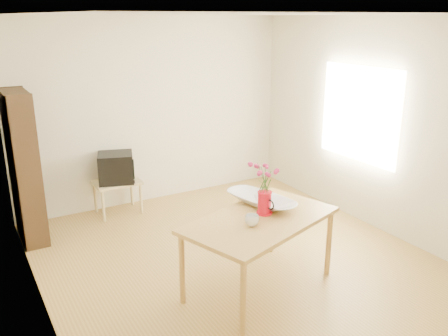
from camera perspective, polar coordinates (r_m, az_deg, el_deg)
room at (r=4.86m, az=2.05°, el=2.52°), size 4.50×4.50×4.50m
table at (r=4.57m, az=4.37°, el=-6.90°), size 1.69×1.27×0.75m
tv_stand at (r=6.56m, az=-12.73°, el=-2.18°), size 0.60×0.45×0.46m
bookshelf at (r=6.00m, az=-22.81°, el=-0.51°), size 0.28×0.70×1.80m
pitcher at (r=4.60m, az=4.88°, el=-4.30°), size 0.15×0.23×0.23m
flowers at (r=4.50m, az=4.99°, el=-0.76°), size 0.26×0.26×0.37m
mug at (r=4.37m, az=3.38°, el=-6.31°), size 0.18×0.18×0.10m
bowl at (r=4.78m, az=4.52°, el=-1.59°), size 0.64×0.64×0.50m
teacup_a at (r=4.78m, az=4.11°, el=-2.23°), size 0.10×0.10×0.06m
teacup_b at (r=4.84m, az=4.81°, el=-1.97°), size 0.10×0.10×0.07m
television at (r=6.49m, az=-12.92°, el=0.12°), size 0.55×0.54×0.39m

